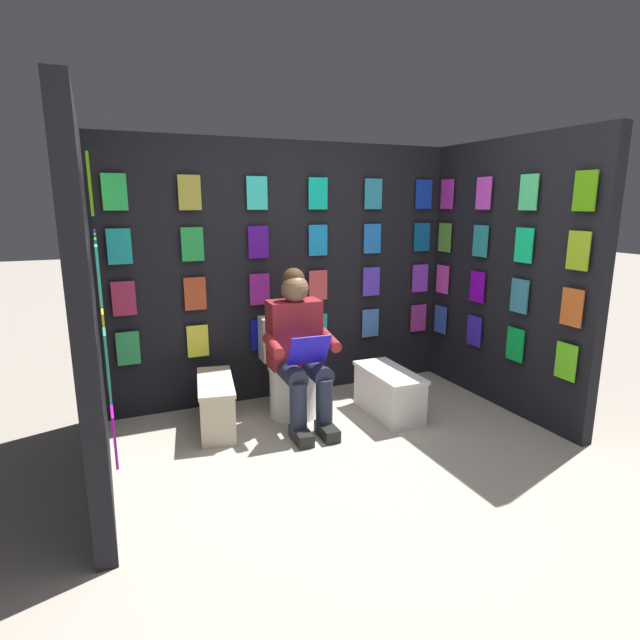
{
  "coord_description": "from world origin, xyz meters",
  "views": [
    {
      "loc": [
        1.48,
        2.28,
        1.67
      ],
      "look_at": [
        0.05,
        -0.99,
        0.85
      ],
      "focal_mm": 28.66,
      "sensor_mm": 36.0,
      "label": 1
    }
  ],
  "objects_px": {
    "person_reading": "(299,348)",
    "comic_longbox_far": "(389,392)",
    "toilet": "(290,373)",
    "comic_longbox_near": "(216,404)"
  },
  "relations": [
    {
      "from": "toilet",
      "to": "comic_longbox_far",
      "type": "bearing_deg",
      "value": 154.54
    },
    {
      "from": "comic_longbox_near",
      "to": "comic_longbox_far",
      "type": "distance_m",
      "value": 1.36
    },
    {
      "from": "comic_longbox_far",
      "to": "comic_longbox_near",
      "type": "bearing_deg",
      "value": -11.29
    },
    {
      "from": "person_reading",
      "to": "comic_longbox_far",
      "type": "xyz_separation_m",
      "value": [
        -0.71,
        0.14,
        -0.41
      ]
    },
    {
      "from": "person_reading",
      "to": "comic_longbox_far",
      "type": "height_order",
      "value": "person_reading"
    },
    {
      "from": "person_reading",
      "to": "comic_longbox_near",
      "type": "bearing_deg",
      "value": -10.47
    },
    {
      "from": "toilet",
      "to": "comic_longbox_near",
      "type": "relative_size",
      "value": 1.08
    },
    {
      "from": "comic_longbox_far",
      "to": "toilet",
      "type": "bearing_deg",
      "value": -26.99
    },
    {
      "from": "toilet",
      "to": "person_reading",
      "type": "relative_size",
      "value": 0.65
    },
    {
      "from": "toilet",
      "to": "comic_longbox_far",
      "type": "height_order",
      "value": "toilet"
    }
  ]
}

